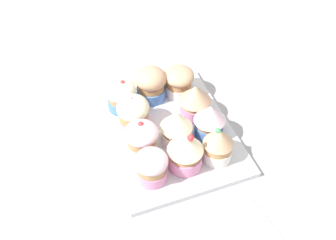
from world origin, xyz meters
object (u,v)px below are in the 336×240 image
cupcake_1 (210,120)px  cupcake_2 (195,100)px  cupcake_3 (179,81)px  napkin (242,238)px  cupcake_8 (142,138)px  cupcake_10 (121,95)px  baking_tray (168,133)px  cupcake_0 (218,144)px  cupcake_7 (151,166)px  cupcake_5 (176,126)px  cupcake_6 (152,84)px  cupcake_9 (133,113)px  cupcake_4 (188,150)px

cupcake_1 → cupcake_2: bearing=3.8°
cupcake_3 → napkin: bearing=176.0°
cupcake_8 → cupcake_10: size_ratio=1.02×
baking_tray → cupcake_0: size_ratio=3.99×
baking_tray → cupcake_7: (-9.45, 6.44, 4.00)cm
cupcake_3 → cupcake_0: bearing=-179.2°
cupcake_5 → cupcake_6: size_ratio=1.03×
cupcake_9 → cupcake_10: size_ratio=1.09×
cupcake_2 → cupcake_6: 9.88cm
cupcake_2 → napkin: size_ratio=0.54×
cupcake_0 → cupcake_6: cupcake_0 is taller
cupcake_2 → cupcake_8: same height
cupcake_9 → cupcake_10: bearing=7.4°
cupcake_6 → cupcake_8: 14.60cm
cupcake_1 → cupcake_6: cupcake_1 is taller
cupcake_7 → cupcake_10: bearing=0.4°
cupcake_7 → cupcake_10: (18.72, 0.12, 0.05)cm
cupcake_1 → cupcake_7: bearing=114.2°
cupcake_7 → napkin: 18.60cm
cupcake_4 → cupcake_9: bearing=27.5°
cupcake_0 → cupcake_1: bearing=-9.1°
cupcake_2 → cupcake_6: size_ratio=0.99×
cupcake_8 → napkin: size_ratio=0.53×
cupcake_10 → cupcake_6: bearing=-82.8°
cupcake_4 → cupcake_6: size_ratio=1.12×
cupcake_7 → cupcake_10: cupcake_10 is taller
cupcake_8 → cupcake_5: bearing=-87.5°
baking_tray → cupcake_4: cupcake_4 is taller
cupcake_3 → cupcake_6: cupcake_6 is taller
cupcake_1 → cupcake_3: 12.89cm
cupcake_1 → cupcake_4: cupcake_4 is taller
cupcake_9 → cupcake_8: bearing=176.6°
baking_tray → cupcake_1: 8.97cm
cupcake_3 → cupcake_10: 12.36cm
cupcake_5 → cupcake_9: bearing=46.5°
cupcake_0 → cupcake_1: 5.83cm
cupcake_9 → cupcake_2: bearing=-93.2°
cupcake_1 → cupcake_10: cupcake_1 is taller
cupcake_0 → cupcake_5: (6.41, 5.43, 0.14)cm
cupcake_6 → cupcake_7: size_ratio=1.11×
cupcake_1 → cupcake_5: 6.39cm
cupcake_1 → cupcake_2: (6.05, 0.40, -0.14)cm
napkin → cupcake_3: bearing=-4.0°
cupcake_1 → cupcake_7: (-6.03, 13.41, -0.48)cm
cupcake_2 → napkin: 27.81cm
cupcake_4 → cupcake_5: size_ratio=1.09×
cupcake_4 → cupcake_7: cupcake_4 is taller
cupcake_1 → cupcake_5: size_ratio=0.99×
cupcake_0 → cupcake_10: cupcake_0 is taller
baking_tray → cupcake_6: (10.11, -0.13, 4.27)cm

